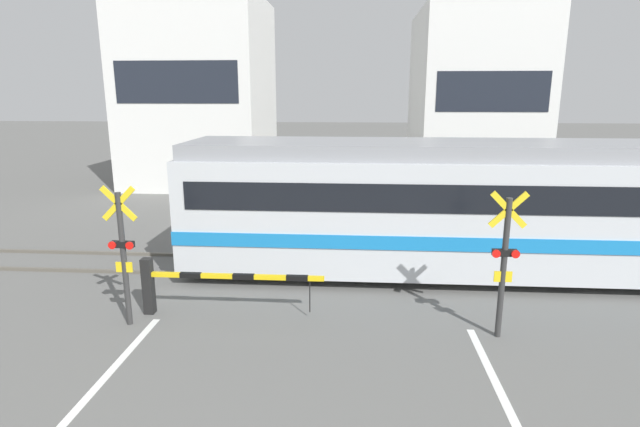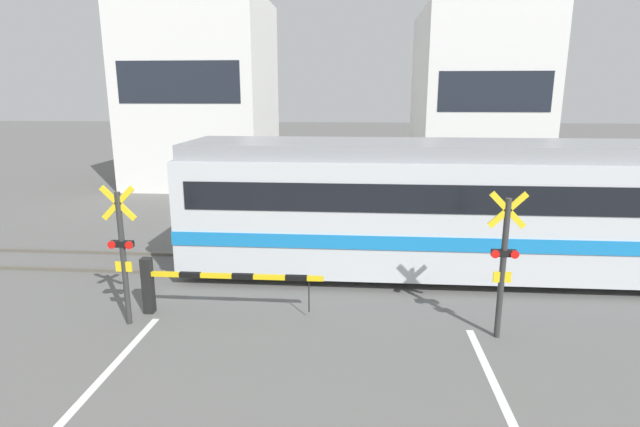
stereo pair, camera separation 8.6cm
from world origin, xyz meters
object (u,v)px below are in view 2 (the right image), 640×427
object	(u,v)px
crossing_barrier_near	(190,281)
crossing_barrier_far	(408,218)
crossing_signal_left	(123,250)
commuter_train	(545,206)
crossing_signal_right	(503,259)
pedestrian	(310,189)

from	to	relation	value
crossing_barrier_near	crossing_barrier_far	distance (m)	7.60
crossing_barrier_near	crossing_signal_left	world-z (taller)	crossing_signal_left
crossing_barrier_far	crossing_signal_left	bearing A→B (deg)	-133.54
commuter_train	crossing_barrier_far	xyz separation A→B (m)	(-3.03, 2.83, -1.05)
crossing_barrier_near	crossing_signal_right	size ratio (longest dim) A/B	1.34
crossing_signal_right	crossing_barrier_far	bearing A→B (deg)	99.88
crossing_barrier_far	crossing_signal_left	size ratio (longest dim) A/B	1.34
commuter_train	crossing_signal_right	bearing A→B (deg)	-118.82
crossing_barrier_far	commuter_train	bearing A→B (deg)	-43.07
crossing_barrier_near	commuter_train	bearing A→B (deg)	20.52
commuter_train	crossing_signal_left	xyz separation A→B (m)	(-9.04, -3.50, -0.24)
crossing_signal_left	crossing_signal_right	xyz separation A→B (m)	(7.12, 0.00, 0.00)
commuter_train	crossing_barrier_near	size ratio (longest dim) A/B	4.77
pedestrian	commuter_train	bearing A→B (deg)	-44.16
crossing_signal_left	crossing_barrier_near	bearing A→B (deg)	25.55
crossing_signal_right	crossing_barrier_near	bearing A→B (deg)	174.99
crossing_signal_left	pedestrian	distance (m)	10.08
crossing_barrier_near	crossing_signal_left	bearing A→B (deg)	-154.45
commuter_train	crossing_barrier_near	world-z (taller)	commuter_train
crossing_barrier_far	pedestrian	xyz separation A→B (m)	(-3.37, 3.38, 0.22)
crossing_signal_right	pedestrian	bearing A→B (deg)	114.73
commuter_train	crossing_signal_right	xyz separation A→B (m)	(-1.93, -3.50, -0.24)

